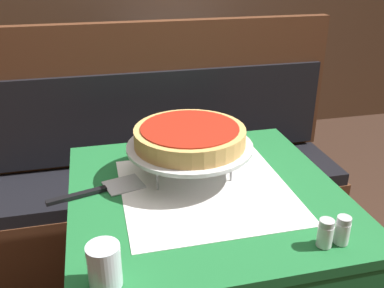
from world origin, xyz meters
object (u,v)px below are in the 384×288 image
Objects in this scene: dining_table_front at (205,216)px; booth_bench at (169,189)px; salt_shaker at (325,233)px; dining_table_rear at (187,75)px; pizza_pan_stand at (190,147)px; pepper_shaker at (343,230)px; water_glass_near at (104,265)px; pizza_server at (101,190)px; condiment_caddy at (169,50)px; deep_dish_pizza at (190,136)px.

booth_bench reaches higher than dining_table_front.
dining_table_rear is at bearing 86.99° from salt_shaker.
booth_bench reaches higher than pizza_pan_stand.
dining_table_front is 0.44m from pepper_shaker.
salt_shaker is 0.99× the size of pepper_shaker.
water_glass_near is at bearing -123.48° from pizza_pan_stand.
pizza_pan_stand is at bearing -93.22° from booth_bench.
water_glass_near is at bearing -90.84° from pizza_server.
condiment_caddy is (0.21, 1.72, 0.15)m from dining_table_front.
deep_dish_pizza is at bearing 123.71° from pepper_shaker.
booth_bench is 9.61× the size of condiment_caddy.
salt_shaker is at bearing -89.93° from condiment_caddy.
dining_table_rear is at bearing 77.59° from pizza_pan_stand.
pizza_pan_stand is 0.52m from pepper_shaker.
deep_dish_pizza is at bearing 104.01° from dining_table_front.
deep_dish_pizza is (-0.35, -1.57, 0.25)m from dining_table_rear.
condiment_caddy is (0.24, 1.62, -0.05)m from pizza_pan_stand.
salt_shaker is at bearing 180.00° from pepper_shaker.
pepper_shaker is at bearing -91.68° from dining_table_rear.
pizza_server is at bearing 89.16° from water_glass_near.
condiment_caddy is at bearing 82.98° from dining_table_front.
dining_table_rear is 10.37× the size of pepper_shaker.
pizza_pan_stand is 0.53m from water_glass_near.
water_glass_near is at bearing -107.17° from booth_bench.
pizza_server is (-0.63, -1.61, 0.12)m from dining_table_rear.
booth_bench reaches higher than pizza_server.
pepper_shaker is (0.57, -0.39, 0.03)m from pizza_server.
pizza_pan_stand is at bearing 104.01° from dining_table_front.
dining_table_front is 2.04× the size of pizza_pan_stand.
dining_table_front is 0.49× the size of booth_bench.
booth_bench reaches higher than condiment_caddy.
deep_dish_pizza is 1.17× the size of pizza_server.
dining_table_rear is 7.62× the size of water_glass_near.
condiment_caddy is (0.20, 1.01, 0.47)m from booth_bench.
pepper_shaker is at bearing -51.35° from dining_table_front.
pizza_pan_stand is 0.30m from pizza_server.
pizza_server is at bearing -107.55° from condiment_caddy.
condiment_caddy is at bearing 91.37° from pepper_shaker.
deep_dish_pizza is 0.53m from pepper_shaker.
water_glass_near reaches higher than pepper_shaker.
condiment_caddy is (0.24, 1.62, -0.09)m from deep_dish_pizza.
dining_table_rear is at bearing 77.59° from deep_dish_pizza.
dining_table_front is 4.67× the size of condiment_caddy.
pizza_server is at bearing -172.48° from pizza_pan_stand.
booth_bench is 0.80m from pizza_pan_stand.
salt_shaker is at bearing -60.81° from pizza_pan_stand.
pepper_shaker is 0.43× the size of condiment_caddy.
dining_table_front is at bearing 123.30° from salt_shaker.
deep_dish_pizza is at bearing -93.22° from booth_bench.
condiment_caddy is (-0.05, 2.05, 0.02)m from pepper_shaker.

